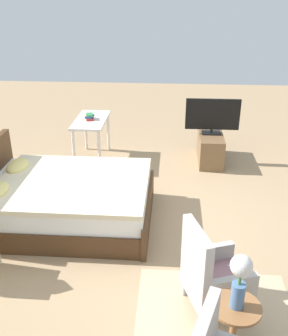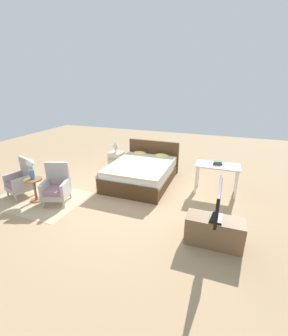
# 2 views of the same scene
# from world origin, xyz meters

# --- Properties ---
(ground_plane) EXTENTS (16.00, 16.00, 0.00)m
(ground_plane) POSITION_xyz_m (0.00, 0.00, 0.00)
(ground_plane) COLOR #A38460
(floor_rug) EXTENTS (2.10, 1.50, 0.01)m
(floor_rug) POSITION_xyz_m (-1.94, -0.80, 0.00)
(floor_rug) COLOR tan
(floor_rug) RESTS_ON ground_plane
(bed) EXTENTS (1.61, 2.16, 0.96)m
(bed) POSITION_xyz_m (0.04, 1.04, 0.30)
(bed) COLOR #472D19
(bed) RESTS_ON ground_plane
(armchair_by_window_left) EXTENTS (0.68, 0.68, 0.92)m
(armchair_by_window_left) POSITION_xyz_m (-2.47, -0.74, 0.38)
(armchair_by_window_left) COLOR #ADA8A3
(armchair_by_window_left) RESTS_ON floor_rug
(armchair_by_window_right) EXTENTS (0.69, 0.69, 0.92)m
(armchair_by_window_right) POSITION_xyz_m (-1.41, -0.74, 0.38)
(armchair_by_window_right) COLOR #ADA8A3
(armchair_by_window_right) RESTS_ON floor_rug
(side_table) EXTENTS (0.40, 0.40, 0.56)m
(side_table) POSITION_xyz_m (-1.94, -0.87, 0.35)
(side_table) COLOR #936038
(side_table) RESTS_ON ground_plane
(flower_vase) EXTENTS (0.17, 0.17, 0.48)m
(flower_vase) POSITION_xyz_m (-1.94, -0.87, 0.85)
(flower_vase) COLOR #4C709E
(flower_vase) RESTS_ON side_table
(nightstand) EXTENTS (0.44, 0.41, 0.56)m
(nightstand) POSITION_xyz_m (-1.11, 1.72, 0.28)
(nightstand) COLOR beige
(nightstand) RESTS_ON ground_plane
(table_lamp) EXTENTS (0.22, 0.22, 0.33)m
(table_lamp) POSITION_xyz_m (-1.11, 1.73, 0.77)
(table_lamp) COLOR silver
(table_lamp) RESTS_ON nightstand
(tv_stand) EXTENTS (0.96, 0.40, 0.50)m
(tv_stand) POSITION_xyz_m (2.12, -1.01, 0.25)
(tv_stand) COLOR brown
(tv_stand) RESTS_ON ground_plane
(tv_flatscreen) EXTENTS (0.20, 0.91, 0.61)m
(tv_flatscreen) POSITION_xyz_m (2.13, -1.01, 0.82)
(tv_flatscreen) COLOR black
(tv_flatscreen) RESTS_ON tv_stand
(vanity_desk) EXTENTS (1.04, 0.52, 0.75)m
(vanity_desk) POSITION_xyz_m (2.02, 1.05, 0.63)
(vanity_desk) COLOR silver
(vanity_desk) RESTS_ON ground_plane
(book_stack) EXTENTS (0.24, 0.17, 0.09)m
(book_stack) POSITION_xyz_m (2.01, 1.06, 0.79)
(book_stack) COLOR #AD2823
(book_stack) RESTS_ON vanity_desk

